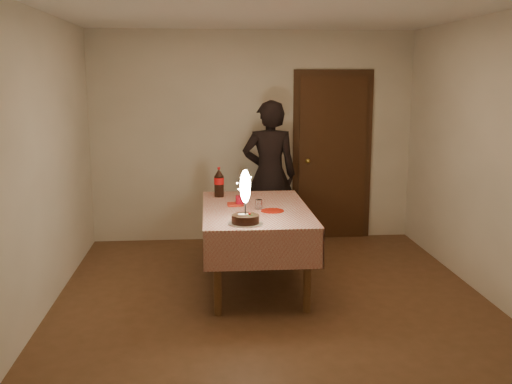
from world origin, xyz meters
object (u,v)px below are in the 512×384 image
(birthday_cake, at_px, (245,208))
(red_cup, at_px, (240,201))
(cola_bottle, at_px, (219,182))
(amber_bottle_left, at_px, (243,183))
(dining_table, at_px, (256,218))
(clear_cup, at_px, (259,204))
(red_plate, at_px, (272,211))
(photographer, at_px, (269,175))

(birthday_cake, distance_m, red_cup, 0.75)
(cola_bottle, xyz_separation_m, amber_bottle_left, (0.26, 0.16, -0.03))
(dining_table, bearing_deg, clear_cup, -65.13)
(red_plate, distance_m, photographer, 1.53)
(red_plate, distance_m, red_cup, 0.40)
(clear_cup, height_order, photographer, photographer)
(red_cup, height_order, clear_cup, red_cup)
(red_cup, distance_m, clear_cup, 0.24)
(dining_table, relative_size, red_cup, 17.20)
(dining_table, height_order, amber_bottle_left, amber_bottle_left)
(dining_table, xyz_separation_m, red_cup, (-0.15, 0.11, 0.15))
(birthday_cake, relative_size, clear_cup, 5.25)
(red_cup, bearing_deg, dining_table, -35.34)
(dining_table, distance_m, red_cup, 0.24)
(red_cup, relative_size, amber_bottle_left, 0.39)
(amber_bottle_left, bearing_deg, red_cup, -96.52)
(birthday_cake, xyz_separation_m, photographer, (0.42, 1.99, -0.03))
(dining_table, bearing_deg, photographer, 78.28)
(birthday_cake, height_order, clear_cup, birthday_cake)
(red_cup, height_order, photographer, photographer)
(red_cup, distance_m, cola_bottle, 0.52)
(amber_bottle_left, bearing_deg, dining_table, -84.13)
(red_plate, bearing_deg, birthday_cake, -121.52)
(amber_bottle_left, bearing_deg, clear_cup, -82.72)
(amber_bottle_left, distance_m, photographer, 0.71)
(dining_table, height_order, clear_cup, clear_cup)
(dining_table, bearing_deg, amber_bottle_left, 95.87)
(birthday_cake, distance_m, red_plate, 0.57)
(birthday_cake, distance_m, clear_cup, 0.61)
(photographer, bearing_deg, dining_table, -101.72)
(dining_table, bearing_deg, red_cup, 144.66)
(cola_bottle, bearing_deg, birthday_cake, -80.73)
(dining_table, relative_size, clear_cup, 19.11)
(red_plate, distance_m, amber_bottle_left, 0.94)
(clear_cup, bearing_deg, red_cup, 137.34)
(red_cup, xyz_separation_m, amber_bottle_left, (0.07, 0.63, 0.07))
(cola_bottle, bearing_deg, red_cup, -67.86)
(red_plate, relative_size, cola_bottle, 0.69)
(clear_cup, distance_m, cola_bottle, 0.74)
(amber_bottle_left, relative_size, photographer, 0.14)
(dining_table, xyz_separation_m, red_plate, (0.15, -0.16, 0.11))
(cola_bottle, bearing_deg, clear_cup, -59.91)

